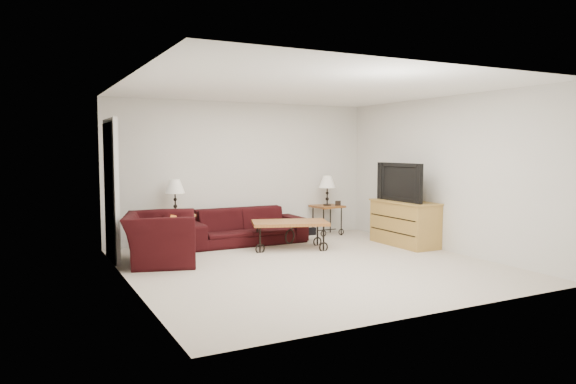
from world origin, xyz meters
The scene contains 20 objects.
ground centered at (0.00, 0.00, 0.00)m, with size 5.00×5.00×0.00m, color #C1B4A4.
wall_back centered at (0.00, 2.50, 1.25)m, with size 5.00×0.02×2.50m, color silver.
wall_front centered at (0.00, -2.50, 1.25)m, with size 5.00×0.02×2.50m, color silver.
wall_left centered at (-2.50, 0.00, 1.25)m, with size 0.02×5.00×2.50m, color silver.
wall_right centered at (2.50, 0.00, 1.25)m, with size 0.02×5.00×2.50m, color silver.
ceiling centered at (0.00, 0.00, 2.50)m, with size 5.00×5.00×0.00m, color white.
doorway centered at (-2.47, 1.65, 1.02)m, with size 0.08×0.94×2.04m, color black.
sofa centered at (-0.17, 2.02, 0.31)m, with size 2.11×0.83×0.62m, color black.
side_table_left centered at (-1.35, 2.20, 0.29)m, with size 0.53×0.53×0.58m, color #9C5D27.
side_table_right centered at (1.62, 2.20, 0.29)m, with size 0.52×0.52×0.57m, color #9C5D27.
lamp_left centered at (-1.35, 2.20, 0.86)m, with size 0.33×0.33×0.58m, color black, non-canonical shape.
lamp_right centered at (1.62, 2.20, 0.86)m, with size 0.32×0.32×0.57m, color black, non-canonical shape.
photo_frame_left centered at (-1.50, 2.05, 0.62)m, with size 0.12×0.02×0.10m, color black.
photo_frame_right centered at (1.77, 2.05, 0.62)m, with size 0.11×0.02×0.10m, color black.
coffee_table centered at (0.31, 1.24, 0.23)m, with size 1.23×0.67×0.46m, color #9C5D27.
armchair centered at (-1.88, 1.09, 0.37)m, with size 1.13×0.99×0.74m, color black.
throw_pillow centered at (-1.72, 1.04, 0.52)m, with size 0.33×0.09×0.33m, color #BF4918.
tv_stand centered at (2.23, 0.64, 0.38)m, with size 0.53×1.27×0.76m, color #B88D44.
television centered at (2.21, 0.64, 1.09)m, with size 1.14×0.15×0.66m, color black.
backpack centered at (0.97, 1.84, 0.21)m, with size 0.33×0.25×0.43m, color black.
Camera 1 is at (-3.67, -6.47, 1.66)m, focal length 32.98 mm.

